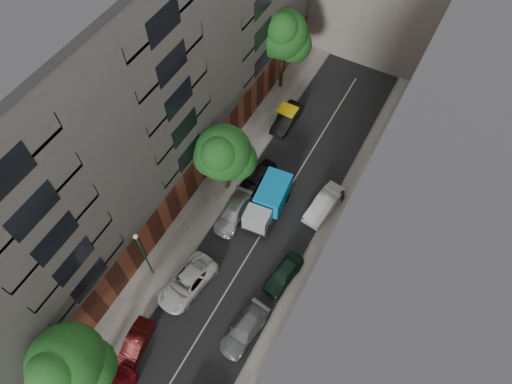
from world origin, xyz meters
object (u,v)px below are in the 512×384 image
Objects in this scene: tree_mid at (224,155)px; tree_far at (284,37)px; car_right_2 at (284,274)px; tree_near at (68,365)px; car_left_5 at (287,118)px; car_left_2 at (187,283)px; car_left_1 at (135,344)px; car_left_3 at (233,213)px; car_left_4 at (258,177)px; tarp_truck at (268,201)px; pedestrian at (342,196)px; car_right_1 at (245,330)px; car_right_3 at (324,204)px; lamp_post at (143,251)px.

tree_far reaches higher than tree_mid.
tree_near is at bearing -112.94° from car_right_2.
tree_near reaches higher than car_left_5.
tree_mid reaches higher than car_left_2.
car_left_1 is 0.53× the size of tree_mid.
car_left_3 is 1.16× the size of car_right_2.
car_left_4 is at bearing 46.13° from tree_mid.
tree_near reaches higher than tarp_truck.
car_left_4 is at bearing 78.77° from car_left_1.
car_left_1 is 0.95× the size of car_left_4.
pedestrian is (10.80, -9.80, -5.40)m from tree_far.
car_left_2 is 1.17× the size of car_right_1.
car_left_2 is 1.14× the size of car_left_3.
tree_far is (-1.56, 13.42, 1.39)m from tree_mid.
car_right_3 is 9.51m from tree_mid.
pedestrian is at bearing 52.11° from lamp_post.
car_left_3 is 16.85m from tree_near.
tree_near is at bearing 86.31° from pedestrian.
car_left_3 is 8.73m from lamp_post.
car_right_3 is at bearing 68.73° from car_left_2.
lamp_post reaches higher than car_right_2.
tree_far is (-1.80, 31.57, 0.70)m from tree_near.
tree_far is at bearing 116.37° from car_left_4.
tree_mid reaches higher than lamp_post.
car_right_1 is (5.60, -12.20, -0.04)m from car_left_4.
tarp_truck is at bearing 61.31° from lamp_post.
car_left_2 is 5.69m from car_right_1.
tree_far reaches higher than lamp_post.
car_left_3 is 7.71m from car_right_3.
tree_mid is at bearing -157.20° from car_right_3.
tree_near is (-7.82, -13.16, 4.97)m from car_right_2.
tree_far is 15.55m from pedestrian.
car_left_5 is (-0.80, 18.56, 0.01)m from car_left_2.
car_right_1 is 13.38m from tree_mid.
car_left_1 is 0.43× the size of tree_far.
car_left_2 is 11.20m from car_left_4.
car_left_4 is at bearing -170.45° from car_right_3.
car_right_3 is 0.62× the size of tree_mid.
car_left_1 is at bearing -104.66° from car_right_3.
car_right_2 is at bearing -83.72° from car_right_3.
lamp_post is (-1.06, -9.62, -0.89)m from tree_mid.
car_left_4 is 0.50× the size of tree_near.
tarp_truck reaches higher than car_left_5.
car_left_1 is 20.07m from pedestrian.
car_left_4 is at bearing 121.56° from car_right_1.
tree_mid is at bearing 83.71° from lamp_post.
tree_mid reaches higher than car_left_5.
car_right_2 is at bearing 91.19° from car_right_1.
tree_mid reaches higher than car_right_1.
car_left_5 is at bearing 90.09° from car_left_3.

